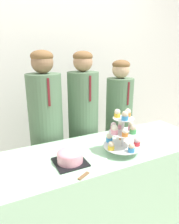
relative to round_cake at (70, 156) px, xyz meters
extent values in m
cube|color=silver|center=(0.32, 1.26, 0.53)|extent=(9.00, 0.06, 2.70)
cube|color=#A8DBB2|center=(0.32, 0.08, -0.43)|extent=(1.70, 0.58, 0.77)
cube|color=black|center=(0.00, 0.00, -0.04)|extent=(0.20, 0.20, 0.01)
cylinder|color=pink|center=(0.00, 0.00, -0.01)|extent=(0.17, 0.17, 0.06)
ellipsoid|color=pink|center=(0.00, 0.00, 0.02)|extent=(0.16, 0.16, 0.06)
cube|color=silver|center=(0.15, -0.11, -0.05)|extent=(0.19, 0.11, 0.00)
cube|color=brown|center=(0.02, -0.17, -0.05)|extent=(0.09, 0.06, 0.01)
cylinder|color=silver|center=(0.39, -0.03, 0.08)|extent=(0.02, 0.02, 0.26)
cylinder|color=silver|center=(0.39, -0.03, 0.00)|extent=(0.27, 0.27, 0.01)
cylinder|color=silver|center=(0.39, -0.03, 0.10)|extent=(0.20, 0.20, 0.01)
cylinder|color=silver|center=(0.39, -0.03, 0.21)|extent=(0.15, 0.15, 0.01)
cylinder|color=orange|center=(0.45, 0.06, 0.02)|extent=(0.04, 0.04, 0.03)
sphere|color=beige|center=(0.45, 0.06, 0.04)|extent=(0.04, 0.04, 0.04)
cylinder|color=#3893DB|center=(0.34, 0.06, 0.02)|extent=(0.05, 0.05, 0.03)
sphere|color=#F4E5C6|center=(0.34, 0.06, 0.05)|extent=(0.04, 0.04, 0.04)
cylinder|color=yellow|center=(0.28, -0.05, 0.02)|extent=(0.04, 0.04, 0.03)
sphere|color=beige|center=(0.28, -0.05, 0.04)|extent=(0.04, 0.04, 0.04)
cylinder|color=#3893DB|center=(0.39, -0.14, 0.02)|extent=(0.04, 0.04, 0.03)
sphere|color=beige|center=(0.39, -0.14, 0.05)|extent=(0.04, 0.04, 0.04)
cylinder|color=#E5333D|center=(0.48, -0.08, 0.02)|extent=(0.05, 0.05, 0.03)
sphere|color=silver|center=(0.48, -0.08, 0.04)|extent=(0.04, 0.04, 0.04)
cylinder|color=pink|center=(0.46, -0.03, 0.12)|extent=(0.04, 0.04, 0.03)
sphere|color=beige|center=(0.46, -0.03, 0.15)|extent=(0.04, 0.04, 0.04)
cylinder|color=pink|center=(0.42, 0.03, 0.12)|extent=(0.05, 0.05, 0.03)
sphere|color=white|center=(0.42, 0.03, 0.15)|extent=(0.04, 0.04, 0.04)
cylinder|color=pink|center=(0.35, 0.03, 0.12)|extent=(0.04, 0.04, 0.03)
sphere|color=silver|center=(0.35, 0.03, 0.15)|extent=(0.04, 0.04, 0.04)
cylinder|color=pink|center=(0.32, -0.03, 0.12)|extent=(0.05, 0.05, 0.03)
sphere|color=white|center=(0.32, -0.03, 0.15)|extent=(0.04, 0.04, 0.04)
cylinder|color=orange|center=(0.36, -0.10, 0.12)|extent=(0.04, 0.04, 0.03)
sphere|color=white|center=(0.36, -0.10, 0.14)|extent=(0.04, 0.04, 0.04)
cylinder|color=#4CB766|center=(0.43, -0.08, 0.12)|extent=(0.05, 0.05, 0.03)
sphere|color=beige|center=(0.43, -0.08, 0.15)|extent=(0.04, 0.04, 0.04)
cylinder|color=orange|center=(0.43, -0.02, 0.22)|extent=(0.04, 0.04, 0.03)
sphere|color=#F4E5C6|center=(0.43, -0.02, 0.25)|extent=(0.04, 0.04, 0.04)
cylinder|color=yellow|center=(0.36, 0.01, 0.22)|extent=(0.04, 0.04, 0.03)
sphere|color=#F4E5C6|center=(0.36, 0.01, 0.25)|extent=(0.04, 0.04, 0.04)
cylinder|color=#3893DB|center=(0.37, -0.07, 0.23)|extent=(0.05, 0.05, 0.03)
sphere|color=beige|center=(0.37, -0.07, 0.25)|extent=(0.04, 0.04, 0.04)
cylinder|color=#567556|center=(-0.01, 0.56, -0.17)|extent=(0.29, 0.29, 1.29)
sphere|color=#8E6B4C|center=(-0.01, 0.56, 0.57)|extent=(0.18, 0.18, 0.18)
ellipsoid|color=brown|center=(-0.01, 0.56, 0.61)|extent=(0.18, 0.18, 0.10)
cube|color=maroon|center=(-0.01, 0.41, 0.35)|extent=(0.02, 0.01, 0.22)
cylinder|color=#567556|center=(0.35, 0.56, -0.17)|extent=(0.29, 0.29, 1.29)
sphere|color=tan|center=(0.35, 0.56, 0.56)|extent=(0.17, 0.17, 0.17)
ellipsoid|color=brown|center=(0.35, 0.56, 0.61)|extent=(0.18, 0.18, 0.09)
cube|color=maroon|center=(0.35, 0.41, 0.35)|extent=(0.02, 0.01, 0.22)
cylinder|color=#567556|center=(0.76, 0.56, -0.21)|extent=(0.27, 0.27, 1.21)
sphere|color=#D6AD89|center=(0.76, 0.56, 0.48)|extent=(0.17, 0.17, 0.17)
ellipsoid|color=brown|center=(0.76, 0.56, 0.53)|extent=(0.17, 0.17, 0.09)
cube|color=maroon|center=(0.76, 0.42, 0.26)|extent=(0.02, 0.01, 0.22)
camera|label=1|loc=(-0.40, -1.09, 0.64)|focal=32.00mm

